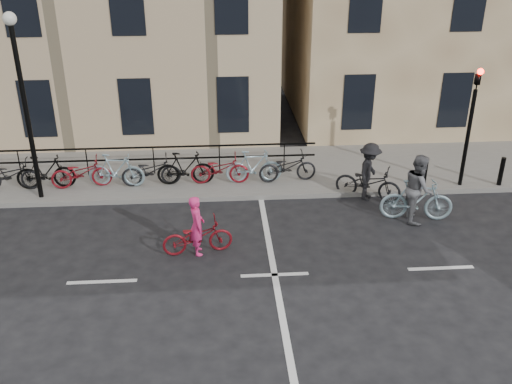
{
  "coord_description": "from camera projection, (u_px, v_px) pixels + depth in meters",
  "views": [
    {
      "loc": [
        -1.24,
        -11.19,
        7.49
      ],
      "look_at": [
        -0.28,
        2.26,
        1.1
      ],
      "focal_mm": 40.0,
      "sensor_mm": 36.0,
      "label": 1
    }
  ],
  "objects": [
    {
      "name": "bollard_east",
      "position": [
        425.0,
        174.0,
        17.27
      ],
      "size": [
        0.14,
        0.14,
        0.9
      ],
      "primitive_type": "cylinder",
      "color": "black",
      "rests_on": "sidewalk"
    },
    {
      "name": "traffic_light",
      "position": [
        472.0,
        113.0,
        16.64
      ],
      "size": [
        0.18,
        0.3,
        3.9
      ],
      "color": "black",
      "rests_on": "sidewalk"
    },
    {
      "name": "cyclist_pink",
      "position": [
        197.0,
        234.0,
        14.07
      ],
      "size": [
        1.81,
        0.87,
        1.55
      ],
      "rotation": [
        0.0,
        0.0,
        1.72
      ],
      "color": "maroon",
      "rests_on": "ground"
    },
    {
      "name": "cyclist_grey",
      "position": [
        417.0,
        194.0,
        15.56
      ],
      "size": [
        2.04,
        1.03,
        1.92
      ],
      "rotation": [
        0.0,
        0.0,
        1.42
      ],
      "color": "#8AA8B5",
      "rests_on": "ground"
    },
    {
      "name": "bollard_west",
      "position": [
        501.0,
        171.0,
        17.43
      ],
      "size": [
        0.14,
        0.14,
        0.9
      ],
      "primitive_type": "cylinder",
      "color": "black",
      "rests_on": "sidewalk"
    },
    {
      "name": "lamp_post",
      "position": [
        22.0,
        86.0,
        15.43
      ],
      "size": [
        0.36,
        0.36,
        5.28
      ],
      "color": "black",
      "rests_on": "sidewalk"
    },
    {
      "name": "ground",
      "position": [
        275.0,
        275.0,
        13.38
      ],
      "size": [
        120.0,
        120.0,
        0.0
      ],
      "primitive_type": "plane",
      "color": "black",
      "rests_on": "ground"
    },
    {
      "name": "cyclist_dark",
      "position": [
        369.0,
        177.0,
        16.8
      ],
      "size": [
        2.05,
        1.51,
        1.75
      ],
      "rotation": [
        0.0,
        0.0,
        1.09
      ],
      "color": "black",
      "rests_on": "ground"
    },
    {
      "name": "parked_bikes",
      "position": [
        151.0,
        170.0,
        17.43
      ],
      "size": [
        10.4,
        1.23,
        1.05
      ],
      "color": "black",
      "rests_on": "sidewalk"
    },
    {
      "name": "sidewalk",
      "position": [
        134.0,
        175.0,
        18.5
      ],
      "size": [
        46.0,
        4.0,
        0.15
      ],
      "primitive_type": "cube",
      "color": "slate",
      "rests_on": "ground"
    }
  ]
}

